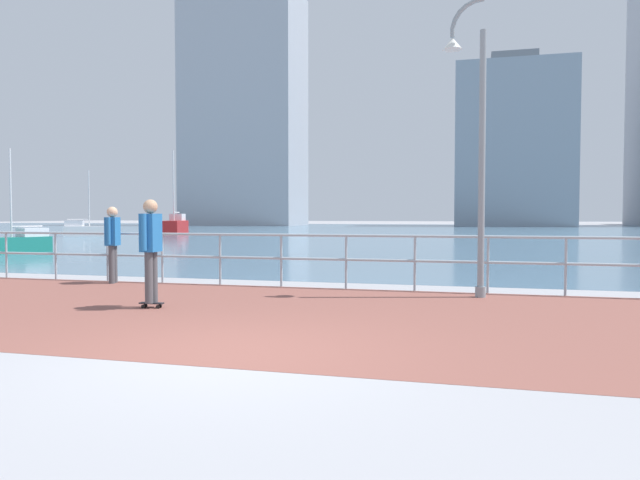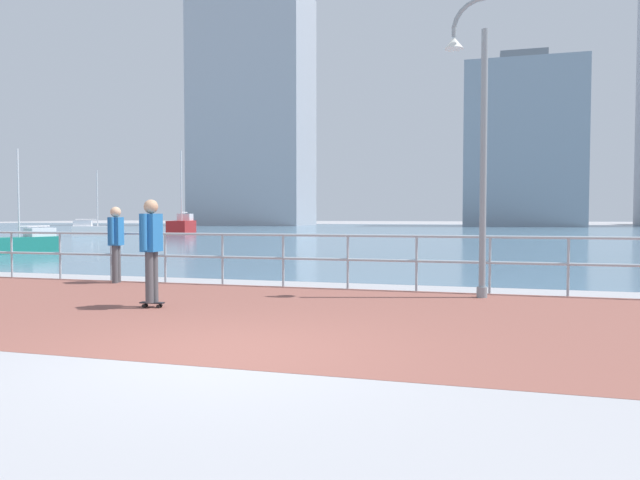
% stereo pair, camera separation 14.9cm
% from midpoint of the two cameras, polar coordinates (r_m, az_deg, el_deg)
% --- Properties ---
extents(ground, '(220.00, 220.00, 0.00)m').
position_cam_midpoint_polar(ground, '(45.93, 11.49, 0.47)').
color(ground, '#9E9EA3').
extents(brick_paving, '(28.00, 6.44, 0.01)m').
position_cam_midpoint_polar(brick_paving, '(8.99, -2.30, -7.23)').
color(brick_paving, brown).
rests_on(brick_paving, ground).
extents(harbor_water, '(180.00, 88.00, 0.00)m').
position_cam_midpoint_polar(harbor_water, '(56.77, 12.11, 0.83)').
color(harbor_water, slate).
rests_on(harbor_water, ground).
extents(waterfront_railing, '(25.25, 0.06, 1.12)m').
position_cam_midpoint_polar(waterfront_railing, '(11.99, 2.20, -1.10)').
color(waterfront_railing, '#9EADB7').
rests_on(waterfront_railing, ground).
extents(lamppost, '(0.82, 0.36, 5.45)m').
position_cam_midpoint_polar(lamppost, '(11.19, 14.32, 10.09)').
color(lamppost, gray).
rests_on(lamppost, ground).
extents(skateboarder, '(0.41, 0.55, 1.77)m').
position_cam_midpoint_polar(skateboarder, '(9.88, -16.57, -0.26)').
color(skateboarder, black).
rests_on(skateboarder, ground).
extents(bystander, '(0.31, 0.56, 1.70)m').
position_cam_midpoint_polar(bystander, '(13.78, -19.85, 0.17)').
color(bystander, '#4C4C51').
rests_on(bystander, ground).
extents(sailboat_yellow, '(3.51, 2.52, 4.80)m').
position_cam_midpoint_polar(sailboat_yellow, '(45.81, -21.78, 0.92)').
color(sailboat_yellow, white).
rests_on(sailboat_yellow, ground).
extents(sailboat_white, '(2.93, 5.22, 7.00)m').
position_cam_midpoint_polar(sailboat_white, '(51.35, -14.08, 1.39)').
color(sailboat_white, '#B21E1E').
rests_on(sailboat_white, ground).
extents(sailboat_blue, '(1.72, 3.12, 4.18)m').
position_cam_midpoint_polar(sailboat_blue, '(26.49, -27.77, -0.27)').
color(sailboat_blue, '#197266').
rests_on(sailboat_blue, ground).
extents(tower_beige, '(17.57, 10.33, 37.00)m').
position_cam_midpoint_polar(tower_beige, '(92.48, -7.46, 12.44)').
color(tower_beige, '#A3A8B2').
rests_on(tower_beige, ground).
extents(tower_brick, '(15.76, 14.31, 24.39)m').
position_cam_midpoint_polar(tower_brick, '(89.44, 18.21, 8.61)').
color(tower_brick, '#8493A3').
rests_on(tower_brick, ground).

